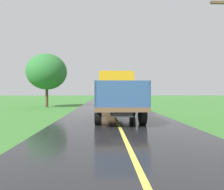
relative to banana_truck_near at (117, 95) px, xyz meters
name	(u,v)px	position (x,y,z in m)	size (l,w,h in m)	color
banana_truck_near	(117,95)	(0.00, 0.00, 0.00)	(2.38, 5.82, 2.80)	#2D2D30
banana_truck_far	(106,93)	(-0.54, 14.35, 0.00)	(2.38, 5.81, 2.80)	#2D2D30
roadside_tree_near_left	(47,72)	(-6.83, 10.20, 2.31)	(4.23, 4.23, 5.69)	#4C3823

